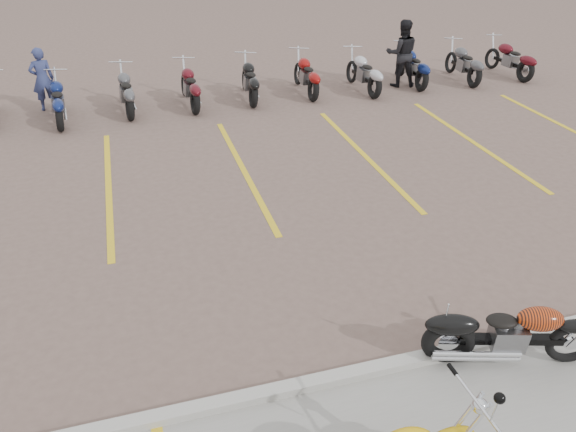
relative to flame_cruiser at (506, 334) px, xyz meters
name	(u,v)px	position (x,y,z in m)	size (l,w,h in m)	color
ground	(302,281)	(-1.82, 2.25, -0.43)	(100.00, 100.00, 0.00)	#715A51
curb	(354,374)	(-1.82, 0.25, -0.37)	(60.00, 0.18, 0.12)	#ADAAA3
parking_stripes	(243,170)	(-1.82, 6.25, -0.43)	(38.00, 5.50, 0.01)	gold
flame_cruiser	(506,334)	(0.00, 0.00, 0.00)	(2.04, 0.75, 0.86)	black
person_a	(42,79)	(-5.96, 11.37, 0.38)	(0.59, 0.39, 1.62)	navy
person_b	(402,53)	(3.88, 10.66, 0.52)	(0.92, 0.72, 1.90)	black
bg_bike_row	(219,84)	(-1.50, 10.55, 0.12)	(18.79, 2.00, 1.10)	black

